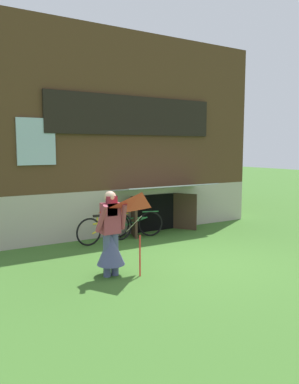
# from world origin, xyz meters

# --- Properties ---
(ground_plane) EXTENTS (60.00, 60.00, 0.00)m
(ground_plane) POSITION_xyz_m (0.00, 0.00, 0.00)
(ground_plane) COLOR #3D6B28
(log_house) EXTENTS (8.18, 6.44, 5.46)m
(log_house) POSITION_xyz_m (-0.00, 5.66, 2.73)
(log_house) COLOR #ADA393
(log_house) RESTS_ON ground_plane
(person) EXTENTS (0.61, 0.52, 1.59)m
(person) POSITION_xyz_m (-2.06, 0.15, 0.67)
(person) COLOR #474C75
(person) RESTS_ON ground_plane
(kite) EXTENTS (0.82, 0.92, 1.47)m
(kite) POSITION_xyz_m (-1.71, -0.39, 1.23)
(kite) COLOR red
(kite) RESTS_ON ground_plane
(bicycle_green) EXTENTS (1.54, 0.52, 0.73)m
(bicycle_green) POSITION_xyz_m (-0.23, 2.62, 0.36)
(bicycle_green) COLOR black
(bicycle_green) RESTS_ON ground_plane
(bicycle_yellow) EXTENTS (1.61, 0.23, 0.74)m
(bicycle_yellow) POSITION_xyz_m (-1.13, 2.44, 0.36)
(bicycle_yellow) COLOR black
(bicycle_yellow) RESTS_ON ground_plane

